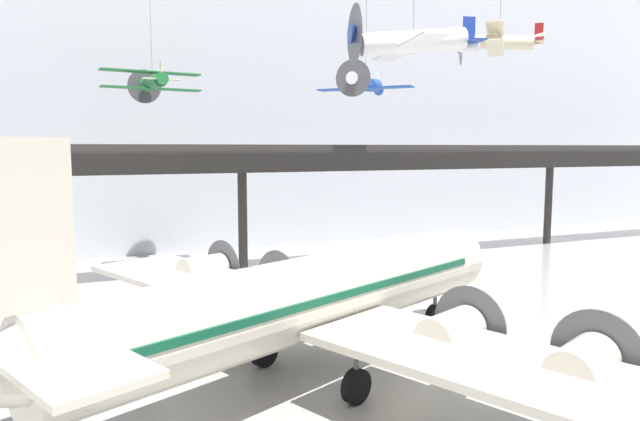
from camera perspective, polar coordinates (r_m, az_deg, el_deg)
name	(u,v)px	position (r m, az deg, el deg)	size (l,w,h in m)	color
ground_plane	(428,404)	(22.09, 10.74, -18.51)	(260.00, 260.00, 0.00)	#9E9B96
hangar_back_wall	(211,99)	(53.51, -10.88, 10.89)	(140.00, 3.00, 27.20)	silver
mezzanine_walkway	(245,167)	(42.26, -7.47, 4.33)	(110.00, 3.20, 9.45)	#2D2B28
airliner_silver_main	(300,301)	(22.06, -2.03, -9.03)	(24.40, 28.64, 9.49)	beige
suspended_plane_white_twin	(413,42)	(32.86, 9.33, 16.27)	(7.47, 9.02, 8.04)	silver
suspended_plane_green_biplane	(152,82)	(44.01, -16.42, 12.21)	(7.21, 5.89, 9.07)	#1E6B33
suspended_plane_cream_biplane	(499,42)	(43.26, 17.45, 15.79)	(5.92, 6.04, 6.70)	beige
suspended_plane_blue_trainer	(366,85)	(42.17, 4.60, 12.40)	(5.97, 6.03, 9.00)	#1E4CAD
stanchion_barrier	(565,337)	(29.96, 23.26, -11.50)	(0.36, 0.36, 1.08)	#B2B5BA
info_sign_pedestal	(556,347)	(27.90, 22.55, -12.51)	(0.34, 0.73, 1.24)	#4C4C51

